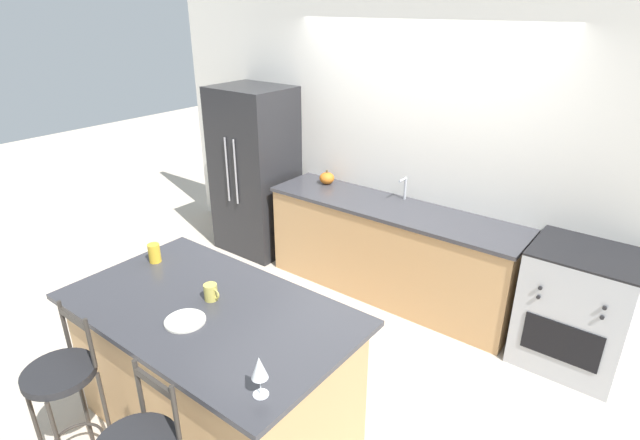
{
  "coord_description": "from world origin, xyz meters",
  "views": [
    {
      "loc": [
        2.05,
        -3.39,
        2.64
      ],
      "look_at": [
        -0.01,
        -0.71,
        1.15
      ],
      "focal_mm": 28.0,
      "sensor_mm": 36.0,
      "label": 1
    }
  ],
  "objects_px": {
    "bar_stool_near": "(65,390)",
    "wine_glass": "(259,368)",
    "tumbler_cup": "(154,253)",
    "oven_range": "(575,308)",
    "dinner_plate": "(185,320)",
    "refrigerator": "(256,171)",
    "coffee_mug": "(211,292)",
    "pumpkin_decoration": "(327,178)"
  },
  "relations": [
    {
      "from": "coffee_mug",
      "to": "tumbler_cup",
      "type": "distance_m",
      "value": 0.7
    },
    {
      "from": "dinner_plate",
      "to": "wine_glass",
      "type": "distance_m",
      "value": 0.78
    },
    {
      "from": "dinner_plate",
      "to": "pumpkin_decoration",
      "type": "xyz_separation_m",
      "value": [
        -0.83,
        2.46,
        0.02
      ]
    },
    {
      "from": "oven_range",
      "to": "tumbler_cup",
      "type": "relative_size",
      "value": 7.15
    },
    {
      "from": "oven_range",
      "to": "refrigerator",
      "type": "bearing_deg",
      "value": -179.72
    },
    {
      "from": "refrigerator",
      "to": "tumbler_cup",
      "type": "bearing_deg",
      "value": -64.3
    },
    {
      "from": "bar_stool_near",
      "to": "dinner_plate",
      "type": "distance_m",
      "value": 0.77
    },
    {
      "from": "refrigerator",
      "to": "bar_stool_near",
      "type": "bearing_deg",
      "value": -65.71
    },
    {
      "from": "refrigerator",
      "to": "dinner_plate",
      "type": "relative_size",
      "value": 7.75
    },
    {
      "from": "bar_stool_near",
      "to": "wine_glass",
      "type": "relative_size",
      "value": 5.03
    },
    {
      "from": "tumbler_cup",
      "to": "oven_range",
      "type": "bearing_deg",
      "value": 39.6
    },
    {
      "from": "refrigerator",
      "to": "wine_glass",
      "type": "bearing_deg",
      "value": -45.17
    },
    {
      "from": "coffee_mug",
      "to": "oven_range",
      "type": "bearing_deg",
      "value": 50.44
    },
    {
      "from": "oven_range",
      "to": "tumbler_cup",
      "type": "xyz_separation_m",
      "value": [
        -2.4,
        -1.99,
        0.53
      ]
    },
    {
      "from": "bar_stool_near",
      "to": "coffee_mug",
      "type": "xyz_separation_m",
      "value": [
        0.34,
        0.81,
        0.37
      ]
    },
    {
      "from": "dinner_plate",
      "to": "coffee_mug",
      "type": "distance_m",
      "value": 0.26
    },
    {
      "from": "dinner_plate",
      "to": "tumbler_cup",
      "type": "xyz_separation_m",
      "value": [
        -0.75,
        0.33,
        0.06
      ]
    },
    {
      "from": "bar_stool_near",
      "to": "tumbler_cup",
      "type": "height_order",
      "value": "bar_stool_near"
    },
    {
      "from": "oven_range",
      "to": "dinner_plate",
      "type": "relative_size",
      "value": 4.11
    },
    {
      "from": "tumbler_cup",
      "to": "pumpkin_decoration",
      "type": "xyz_separation_m",
      "value": [
        -0.08,
        2.13,
        -0.04
      ]
    },
    {
      "from": "tumbler_cup",
      "to": "dinner_plate",
      "type": "bearing_deg",
      "value": -24.07
    },
    {
      "from": "bar_stool_near",
      "to": "wine_glass",
      "type": "xyz_separation_m",
      "value": [
        1.15,
        0.41,
        0.47
      ]
    },
    {
      "from": "bar_stool_near",
      "to": "dinner_plate",
      "type": "height_order",
      "value": "bar_stool_near"
    },
    {
      "from": "oven_range",
      "to": "pumpkin_decoration",
      "type": "bearing_deg",
      "value": 176.75
    },
    {
      "from": "wine_glass",
      "to": "bar_stool_near",
      "type": "bearing_deg",
      "value": -160.4
    },
    {
      "from": "oven_range",
      "to": "coffee_mug",
      "type": "height_order",
      "value": "coffee_mug"
    },
    {
      "from": "dinner_plate",
      "to": "wine_glass",
      "type": "relative_size",
      "value": 1.09
    },
    {
      "from": "oven_range",
      "to": "dinner_plate",
      "type": "height_order",
      "value": "oven_range"
    },
    {
      "from": "tumbler_cup",
      "to": "wine_glass",
      "type": "bearing_deg",
      "value": -18.1
    },
    {
      "from": "refrigerator",
      "to": "oven_range",
      "type": "relative_size",
      "value": 1.88
    },
    {
      "from": "oven_range",
      "to": "tumbler_cup",
      "type": "distance_m",
      "value": 3.16
    },
    {
      "from": "oven_range",
      "to": "bar_stool_near",
      "type": "height_order",
      "value": "bar_stool_near"
    },
    {
      "from": "bar_stool_near",
      "to": "dinner_plate",
      "type": "bearing_deg",
      "value": 54.55
    },
    {
      "from": "refrigerator",
      "to": "coffee_mug",
      "type": "xyz_separation_m",
      "value": [
        1.64,
        -2.06,
        0.08
      ]
    },
    {
      "from": "bar_stool_near",
      "to": "dinner_plate",
      "type": "xyz_separation_m",
      "value": [
        0.4,
        0.56,
        0.33
      ]
    },
    {
      "from": "oven_range",
      "to": "pumpkin_decoration",
      "type": "distance_m",
      "value": 2.53
    },
    {
      "from": "refrigerator",
      "to": "pumpkin_decoration",
      "type": "distance_m",
      "value": 0.88
    },
    {
      "from": "refrigerator",
      "to": "tumbler_cup",
      "type": "xyz_separation_m",
      "value": [
        0.95,
        -1.97,
        0.1
      ]
    },
    {
      "from": "wine_glass",
      "to": "tumbler_cup",
      "type": "relative_size",
      "value": 1.59
    },
    {
      "from": "refrigerator",
      "to": "bar_stool_near",
      "type": "distance_m",
      "value": 3.16
    },
    {
      "from": "coffee_mug",
      "to": "pumpkin_decoration",
      "type": "bearing_deg",
      "value": 109.23
    },
    {
      "from": "bar_stool_near",
      "to": "pumpkin_decoration",
      "type": "bearing_deg",
      "value": 98.06
    }
  ]
}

